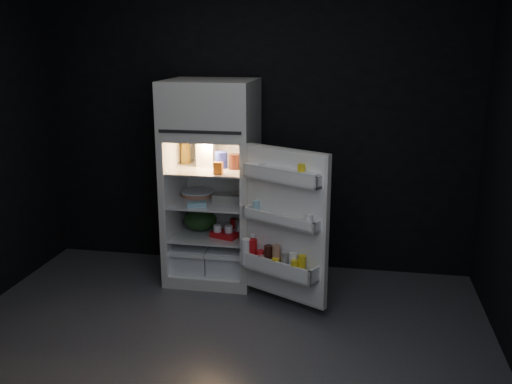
% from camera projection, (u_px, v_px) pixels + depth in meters
% --- Properties ---
extents(floor, '(4.00, 3.40, 0.00)m').
position_uv_depth(floor, '(211.00, 352.00, 3.97)').
color(floor, '#4A4A4F').
rests_on(floor, ground).
extents(wall_back, '(4.00, 0.00, 2.70)m').
position_uv_depth(wall_back, '(255.00, 125.00, 5.23)').
color(wall_back, black).
rests_on(wall_back, ground).
extents(wall_front, '(4.00, 0.00, 2.70)m').
position_uv_depth(wall_front, '(80.00, 262.00, 2.00)').
color(wall_front, black).
rests_on(wall_front, ground).
extents(refrigerator, '(0.76, 0.71, 1.78)m').
position_uv_depth(refrigerator, '(212.00, 174.00, 5.03)').
color(refrigerator, silver).
rests_on(refrigerator, ground).
extents(fridge_door, '(0.72, 0.51, 1.22)m').
position_uv_depth(fridge_door, '(283.00, 228.00, 4.45)').
color(fridge_door, silver).
rests_on(fridge_door, ground).
extents(milk_jug, '(0.16, 0.16, 0.24)m').
position_uv_depth(milk_jug, '(206.00, 152.00, 5.01)').
color(milk_jug, white).
rests_on(milk_jug, refrigerator).
extents(mayo_jar, '(0.11, 0.11, 0.14)m').
position_uv_depth(mayo_jar, '(221.00, 160.00, 4.95)').
color(mayo_jar, '#202CB2').
rests_on(mayo_jar, refrigerator).
extents(jam_jar, '(0.13, 0.13, 0.13)m').
position_uv_depth(jam_jar, '(235.00, 162.00, 4.90)').
color(jam_jar, black).
rests_on(jam_jar, refrigerator).
extents(amber_bottle, '(0.10, 0.10, 0.22)m').
position_uv_depth(amber_bottle, '(185.00, 151.00, 5.13)').
color(amber_bottle, '#AA7A1B').
rests_on(amber_bottle, refrigerator).
extents(small_carton, '(0.08, 0.06, 0.10)m').
position_uv_depth(small_carton, '(218.00, 168.00, 4.72)').
color(small_carton, '#C15E16').
rests_on(small_carton, refrigerator).
extents(egg_carton, '(0.27, 0.11, 0.07)m').
position_uv_depth(egg_carton, '(228.00, 199.00, 4.98)').
color(egg_carton, gray).
rests_on(egg_carton, refrigerator).
extents(pie, '(0.38, 0.38, 0.04)m').
position_uv_depth(pie, '(198.00, 194.00, 5.19)').
color(pie, '#A87558').
rests_on(pie, refrigerator).
extents(flat_package, '(0.18, 0.13, 0.04)m').
position_uv_depth(flat_package, '(197.00, 204.00, 4.86)').
color(flat_package, '#82B3C9').
rests_on(flat_package, refrigerator).
extents(wrapped_pkg, '(0.14, 0.12, 0.05)m').
position_uv_depth(wrapped_pkg, '(240.00, 195.00, 5.15)').
color(wrapped_pkg, beige).
rests_on(wrapped_pkg, refrigerator).
extents(produce_bag, '(0.34, 0.31, 0.20)m').
position_uv_depth(produce_bag, '(200.00, 220.00, 5.17)').
color(produce_bag, '#193815').
rests_on(produce_bag, refrigerator).
extents(yogurt_tray, '(0.26, 0.19, 0.05)m').
position_uv_depth(yogurt_tray, '(224.00, 235.00, 5.00)').
color(yogurt_tray, red).
rests_on(yogurt_tray, refrigerator).
extents(small_can_red, '(0.08, 0.08, 0.09)m').
position_uv_depth(small_can_red, '(233.00, 223.00, 5.24)').
color(small_can_red, red).
rests_on(small_can_red, refrigerator).
extents(small_can_silver, '(0.08, 0.08, 0.09)m').
position_uv_depth(small_can_silver, '(238.00, 224.00, 5.23)').
color(small_can_silver, silver).
rests_on(small_can_silver, refrigerator).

